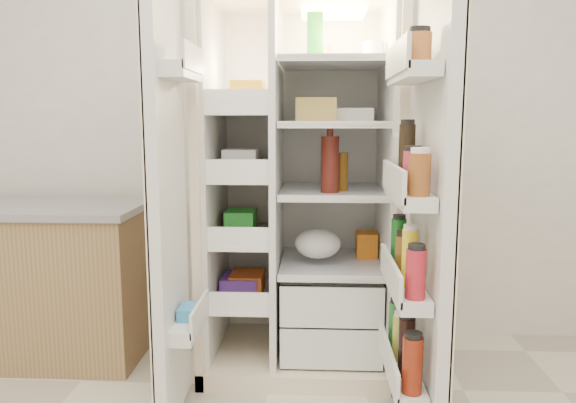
{
  "coord_description": "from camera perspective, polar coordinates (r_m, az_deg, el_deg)",
  "views": [
    {
      "loc": [
        0.21,
        -1.03,
        1.23
      ],
      "look_at": [
        0.09,
        1.25,
        0.88
      ],
      "focal_mm": 34.0,
      "sensor_mm": 36.0,
      "label": 1
    }
  ],
  "objects": [
    {
      "name": "wall_back",
      "position": [
        3.04,
        -1.06,
        11.02
      ],
      "size": [
        4.0,
        0.02,
        2.7
      ],
      "primitive_type": "cube",
      "color": "silver",
      "rests_on": "floor"
    },
    {
      "name": "refrigerator",
      "position": [
        2.73,
        1.59,
        -1.51
      ],
      "size": [
        0.92,
        0.7,
        1.8
      ],
      "color": "beige",
      "rests_on": "floor"
    },
    {
      "name": "freezer_door",
      "position": [
        2.18,
        -12.4,
        -0.35
      ],
      "size": [
        0.15,
        0.4,
        1.72
      ],
      "color": "silver",
      "rests_on": "floor"
    },
    {
      "name": "fridge_door",
      "position": [
        2.06,
        14.24,
        -1.55
      ],
      "size": [
        0.17,
        0.58,
        1.72
      ],
      "color": "silver",
      "rests_on": "floor"
    },
    {
      "name": "kitchen_counter",
      "position": [
        3.11,
        -24.57,
        -7.52
      ],
      "size": [
        1.1,
        0.58,
        0.8
      ],
      "color": "olive",
      "rests_on": "floor"
    }
  ]
}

